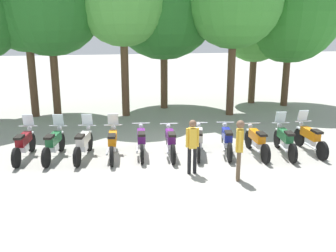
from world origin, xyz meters
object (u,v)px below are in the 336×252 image
Objects in this scene: motorcycle_7 at (227,140)px; tree_1 at (26,7)px; motorcycle_8 at (257,141)px; person_0 at (239,145)px; motorcycle_4 at (141,141)px; motorcycle_10 at (310,138)px; motorcycle_2 at (83,143)px; person_1 at (192,143)px; tree_3 at (123,0)px; motorcycle_9 at (285,140)px; motorcycle_1 at (54,143)px; motorcycle_3 at (113,143)px; tree_5 at (234,0)px; motorcycle_5 at (170,141)px; motorcycle_6 at (198,140)px; tree_2 at (49,2)px; tree_4 at (164,5)px; motorcycle_0 at (24,144)px; tree_7 at (291,12)px; tree_6 at (255,29)px.

tree_1 reaches higher than motorcycle_7.
motorcycle_8 is 1.24× the size of person_0.
motorcycle_4 is 5.80m from motorcycle_10.
person_1 reaches higher than motorcycle_2.
motorcycle_8 is at bearing -57.98° from tree_3.
motorcycle_9 is at bearing -90.99° from motorcycle_7.
motorcycle_1 is 1.93m from motorcycle_3.
motorcycle_10 is 0.29× the size of tree_5.
motorcycle_7 is 0.99× the size of motorcycle_9.
motorcycle_8 is at bearing 89.25° from motorcycle_10.
motorcycle_5 and motorcycle_6 have the same top height.
motorcycle_9 is (5.77, -0.65, 0.00)m from motorcycle_3.
motorcycle_6 is at bearing 83.11° from motorcycle_10.
person_0 is at bearing -121.16° from motorcycle_3.
motorcycle_10 is 12.46m from tree_2.
motorcycle_9 is 1.23× the size of person_0.
motorcycle_9 is 0.96m from motorcycle_10.
motorcycle_2 is 0.31× the size of tree_1.
motorcycle_8 is at bearing -75.84° from tree_4.
motorcycle_0 is at bearing 90.28° from motorcycle_9.
motorcycle_3 and motorcycle_10 have the same top height.
motorcycle_7 is at bearing -127.59° from tree_7.
tree_2 reaches higher than tree_6.
tree_3 is at bearing -7.19° from tree_1.
tree_5 reaches higher than motorcycle_7.
motorcycle_7 is 0.28× the size of tree_2.
motorcycle_9 is (2.88, -0.51, 0.01)m from motorcycle_6.
tree_1 reaches higher than motorcycle_10.
motorcycle_2 is 1.22× the size of person_0.
motorcycle_2 is 0.28× the size of tree_2.
motorcycle_3 is at bearing 84.71° from motorcycle_10.
motorcycle_2 and motorcycle_3 have the same top height.
motorcycle_6 and motorcycle_8 have the same top height.
tree_7 is at bearing -54.52° from motorcycle_0.
motorcycle_9 reaches higher than motorcycle_5.
tree_5 is (7.66, 5.01, 4.78)m from motorcycle_1.
tree_6 is at bearing 7.41° from tree_2.
motorcycle_9 is at bearing 55.47° from person_0.
motorcycle_1 is 1.00× the size of motorcycle_6.
tree_6 is (7.79, 7.73, 3.45)m from motorcycle_3.
motorcycle_2 is 0.29× the size of tree_3.
tree_2 is at bearing 16.46° from motorcycle_1.
tree_5 is 3.88m from tree_7.
tree_5 is (8.20, -1.17, 0.08)m from tree_2.
tree_4 is at bearing -3.74° from motorcycle_5.
tree_4 is (-3.89, 7.80, 4.63)m from motorcycle_10.
motorcycle_9 reaches higher than motorcycle_8.
person_0 is at bearing -105.27° from motorcycle_1.
motorcycle_9 reaches higher than motorcycle_4.
motorcycle_6 is at bearing 92.98° from motorcycle_7.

